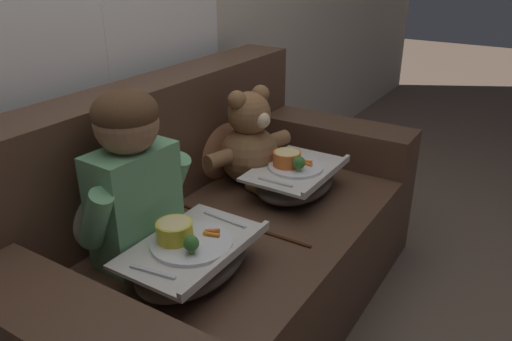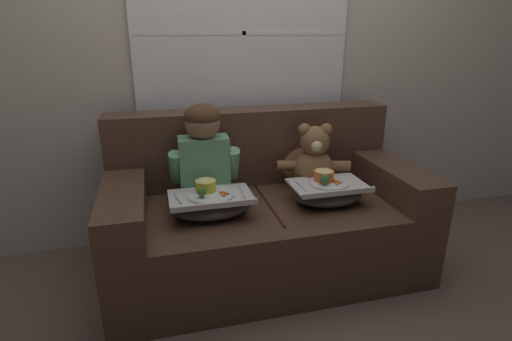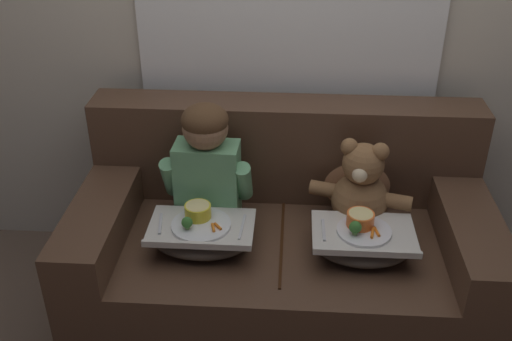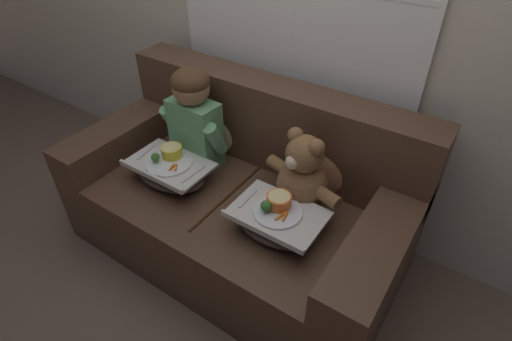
% 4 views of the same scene
% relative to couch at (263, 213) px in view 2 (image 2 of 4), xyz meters
% --- Properties ---
extents(ground_plane, '(14.00, 14.00, 0.00)m').
position_rel_couch_xyz_m(ground_plane, '(0.00, -0.07, -0.33)').
color(ground_plane, brown).
extents(wall_back_with_window, '(8.00, 0.08, 2.60)m').
position_rel_couch_xyz_m(wall_back_with_window, '(0.00, 0.50, 0.98)').
color(wall_back_with_window, beige).
rests_on(wall_back_with_window, ground_plane).
extents(couch, '(1.77, 0.93, 0.91)m').
position_rel_couch_xyz_m(couch, '(0.00, 0.00, 0.00)').
color(couch, '#4C3323').
rests_on(couch, ground_plane).
extents(throw_pillow_behind_child, '(0.36, 0.17, 0.37)m').
position_rel_couch_xyz_m(throw_pillow_behind_child, '(-0.33, 0.21, 0.28)').
color(throw_pillow_behind_child, '#C1B293').
rests_on(throw_pillow_behind_child, couch).
extents(throw_pillow_behind_teddy, '(0.37, 0.18, 0.38)m').
position_rel_couch_xyz_m(throw_pillow_behind_teddy, '(0.33, 0.21, 0.28)').
color(throw_pillow_behind_teddy, '#B2754C').
rests_on(throw_pillow_behind_teddy, couch).
extents(child_figure, '(0.40, 0.20, 0.56)m').
position_rel_couch_xyz_m(child_figure, '(-0.33, 0.04, 0.42)').
color(child_figure, '#66A370').
rests_on(child_figure, couch).
extents(teddy_bear, '(0.44, 0.32, 0.41)m').
position_rel_couch_xyz_m(teddy_bear, '(0.33, 0.04, 0.29)').
color(teddy_bear, brown).
rests_on(teddy_bear, couch).
extents(lap_tray_child, '(0.43, 0.28, 0.18)m').
position_rel_couch_xyz_m(lap_tray_child, '(-0.33, -0.18, 0.18)').
color(lap_tray_child, '#473D33').
rests_on(lap_tray_child, child_figure).
extents(lap_tray_teddy, '(0.42, 0.29, 0.19)m').
position_rel_couch_xyz_m(lap_tray_teddy, '(0.33, -0.18, 0.18)').
color(lap_tray_teddy, '#473D33').
rests_on(lap_tray_teddy, teddy_bear).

